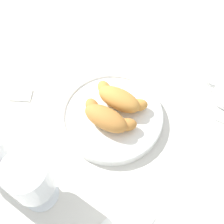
# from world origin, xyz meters

# --- Properties ---
(ground_plane) EXTENTS (2.20, 2.20, 0.00)m
(ground_plane) POSITION_xyz_m (0.00, 0.00, 0.00)
(ground_plane) COLOR silver
(pastry_plate) EXTENTS (0.23, 0.23, 0.02)m
(pastry_plate) POSITION_xyz_m (-0.01, -0.01, 0.01)
(pastry_plate) COLOR white
(pastry_plate) RESTS_ON ground_plane
(croissant_large) EXTENTS (0.13, 0.09, 0.04)m
(croissant_large) POSITION_xyz_m (-0.02, -0.03, 0.04)
(croissant_large) COLOR #BC7A38
(croissant_large) RESTS_ON pastry_plate
(croissant_small) EXTENTS (0.13, 0.09, 0.04)m
(croissant_small) POSITION_xyz_m (-0.00, 0.02, 0.04)
(croissant_small) COLOR #CC893D
(croissant_small) RESTS_ON pastry_plate
(juice_glass_left) EXTENTS (0.08, 0.08, 0.14)m
(juice_glass_left) POSITION_xyz_m (-0.11, -0.20, 0.09)
(juice_glass_left) COLOR white
(juice_glass_left) RESTS_ON ground_plane
(sugar_packet) EXTENTS (0.05, 0.04, 0.01)m
(sugar_packet) POSITION_xyz_m (-0.24, 0.01, 0.00)
(sugar_packet) COLOR white
(sugar_packet) RESTS_ON ground_plane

